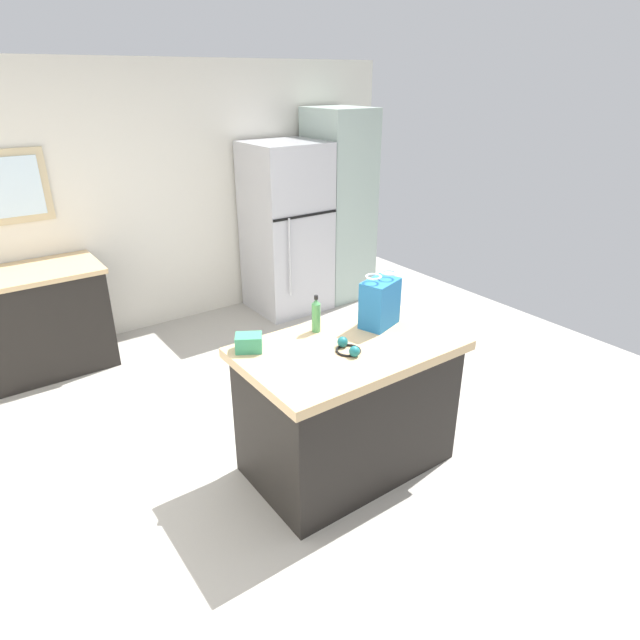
# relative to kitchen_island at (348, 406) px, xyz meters

# --- Properties ---
(ground) EXTENTS (6.45, 6.45, 0.00)m
(ground) POSITION_rel_kitchen_island_xyz_m (-0.10, 0.27, -0.45)
(ground) COLOR #ADA89E
(back_wall) EXTENTS (5.38, 0.13, 2.50)m
(back_wall) POSITION_rel_kitchen_island_xyz_m (-0.12, 2.92, 0.81)
(back_wall) COLOR silver
(back_wall) RESTS_ON ground
(kitchen_island) EXTENTS (1.31, 0.83, 0.89)m
(kitchen_island) POSITION_rel_kitchen_island_xyz_m (0.00, 0.00, 0.00)
(kitchen_island) COLOR black
(kitchen_island) RESTS_ON ground
(refrigerator) EXTENTS (0.76, 0.76, 1.76)m
(refrigerator) POSITION_rel_kitchen_island_xyz_m (1.14, 2.49, 0.43)
(refrigerator) COLOR #B7B7BC
(refrigerator) RESTS_ON ground
(tall_cabinet) EXTENTS (0.58, 0.68, 2.05)m
(tall_cabinet) POSITION_rel_kitchen_island_xyz_m (1.83, 2.49, 0.58)
(tall_cabinet) COLOR #9EB2A8
(tall_cabinet) RESTS_ON ground
(sink_counter) EXTENTS (1.63, 0.66, 1.09)m
(sink_counter) POSITION_rel_kitchen_island_xyz_m (-1.60, 2.53, 0.01)
(sink_counter) COLOR black
(sink_counter) RESTS_ON ground
(shopping_bag) EXTENTS (0.29, 0.23, 0.35)m
(shopping_bag) POSITION_rel_kitchen_island_xyz_m (0.33, 0.10, 0.59)
(shopping_bag) COLOR #236BAD
(shopping_bag) RESTS_ON kitchen_island
(small_box) EXTENTS (0.19, 0.18, 0.10)m
(small_box) POSITION_rel_kitchen_island_xyz_m (-0.52, 0.28, 0.49)
(small_box) COLOR #388E66
(small_box) RESTS_ON kitchen_island
(bottle) EXTENTS (0.06, 0.06, 0.24)m
(bottle) POSITION_rel_kitchen_island_xyz_m (-0.05, 0.27, 0.55)
(bottle) COLOR #4C9956
(bottle) RESTS_ON kitchen_island
(ear_defenders) EXTENTS (0.17, 0.20, 0.06)m
(ear_defenders) POSITION_rel_kitchen_island_xyz_m (-0.06, -0.07, 0.46)
(ear_defenders) COLOR black
(ear_defenders) RESTS_ON kitchen_island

